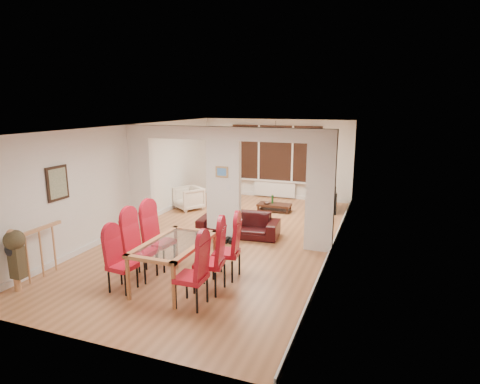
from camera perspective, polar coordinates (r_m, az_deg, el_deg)
The scene contains 24 objects.
floor at distance 9.50m, azimuth -2.27°, elevation -6.58°, with size 5.00×9.00×0.01m, color #AE7146.
room_walls at distance 9.15m, azimuth -2.34°, elevation 1.12°, with size 5.00×9.00×2.60m, color silver, non-canonical shape.
divider_wall at distance 9.15m, azimuth -2.34°, elevation 1.12°, with size 5.00×0.18×2.60m, color white.
bay_window_blinds at distance 13.28m, azimuth 5.08°, elevation 5.54°, with size 3.00×0.08×1.80m, color black.
radiator at distance 13.44m, azimuth 4.94°, elevation 0.43°, with size 1.40×0.08×0.50m, color white.
pendant_light at distance 12.04m, azimuth 5.08°, elevation 7.93°, with size 0.36×0.36×0.36m, color orange.
stair_newel at distance 8.07m, azimuth -26.72°, elevation -7.37°, with size 0.40×1.20×1.10m, color tan, non-canonical shape.
wall_poster at distance 8.49m, azimuth -24.53°, elevation 1.15°, with size 0.04×0.52×0.67m, color gray.
pillar_photo at distance 9.01m, azimuth -2.60°, elevation 2.88°, with size 0.30×0.03×0.25m, color #4C8CD8.
dining_table at distance 7.17m, azimuth -9.22°, elevation -9.96°, with size 0.93×1.65×0.78m, color #A96A3E, non-canonical shape.
dining_chair_la at distance 7.10m, azimuth -16.41°, elevation -9.49°, with size 0.41×0.41×1.02m, color #B21223, non-canonical shape.
dining_chair_lb at distance 7.44m, azimuth -13.93°, elevation -7.73°, with size 0.46×0.46×1.16m, color #B21223, non-canonical shape.
dining_chair_lc at distance 7.84m, azimuth -11.37°, elevation -6.49°, with size 0.47×0.47×1.18m, color #B21223, non-canonical shape.
dining_chair_ra at distance 6.35m, azimuth -6.97°, elevation -11.28°, with size 0.45×0.45×1.11m, color #B21223, non-canonical shape.
dining_chair_rb at distance 6.79m, azimuth -4.40°, elevation -9.33°, with size 0.47×0.47×1.17m, color #B21223, non-canonical shape.
dining_chair_rc at distance 7.29m, azimuth -1.96°, elevation -8.01°, with size 0.44×0.44×1.11m, color #B21223, non-canonical shape.
sofa at distance 9.61m, azimuth -0.22°, elevation -4.57°, with size 1.93×0.75×0.56m, color black.
armchair at distance 12.03m, azimuth -7.31°, elevation -0.88°, with size 0.72×0.74×0.68m, color beige.
person at distance 12.22m, azimuth -3.65°, elevation 1.79°, with size 0.40×0.61×1.67m, color black.
television at distance 12.13m, azimuth 12.84°, elevation -1.13°, with size 0.14×1.07×0.62m, color black.
coffee_table at distance 11.80m, azimuth 4.90°, elevation -2.22°, with size 0.96×0.48×0.22m, color black, non-canonical shape.
bottle at distance 11.81m, azimuth 4.64°, elevation -1.00°, with size 0.07×0.07×0.26m, color #143F19.
bowl at distance 11.75m, azimuth 3.84°, elevation -1.60°, with size 0.20×0.20×0.05m, color black.
shoes at distance 9.21m, azimuth -1.49°, elevation -6.89°, with size 0.23×0.25×0.10m, color black, non-canonical shape.
Camera 1 is at (3.47, -8.27, 3.12)m, focal length 30.00 mm.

